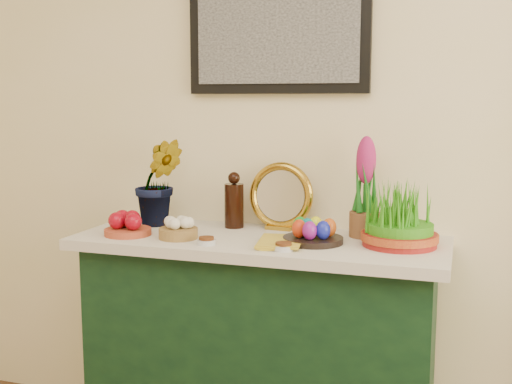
# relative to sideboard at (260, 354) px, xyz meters

# --- Properties ---
(sideboard) EXTENTS (1.30, 0.45, 0.85)m
(sideboard) POSITION_rel_sideboard_xyz_m (0.00, 0.00, 0.00)
(sideboard) COLOR #14381A
(sideboard) RESTS_ON ground
(tablecloth) EXTENTS (1.40, 0.55, 0.04)m
(tablecloth) POSITION_rel_sideboard_xyz_m (0.00, 0.00, 0.45)
(tablecloth) COLOR silver
(tablecloth) RESTS_ON sideboard
(hyacinth_green) EXTENTS (0.31, 0.30, 0.48)m
(hyacinth_green) POSITION_rel_sideboard_xyz_m (-0.47, 0.09, 0.70)
(hyacinth_green) COLOR #19671A
(hyacinth_green) RESTS_ON tablecloth
(apple_bowl) EXTENTS (0.21, 0.21, 0.09)m
(apple_bowl) POSITION_rel_sideboard_xyz_m (-0.50, -0.12, 0.50)
(apple_bowl) COLOR #AD452A
(apple_bowl) RESTS_ON tablecloth
(garlic_basket) EXTENTS (0.18, 0.18, 0.08)m
(garlic_basket) POSITION_rel_sideboard_xyz_m (-0.29, -0.12, 0.50)
(garlic_basket) COLOR olive
(garlic_basket) RESTS_ON tablecloth
(vinegar_cruet) EXTENTS (0.08, 0.08, 0.23)m
(vinegar_cruet) POSITION_rel_sideboard_xyz_m (-0.16, 0.14, 0.57)
(vinegar_cruet) COLOR black
(vinegar_cruet) RESTS_ON tablecloth
(mirror) EXTENTS (0.27, 0.09, 0.27)m
(mirror) POSITION_rel_sideboard_xyz_m (0.03, 0.17, 0.60)
(mirror) COLOR #B58A27
(mirror) RESTS_ON tablecloth
(book) EXTENTS (0.17, 0.23, 0.03)m
(book) POSITION_rel_sideboard_xyz_m (0.03, -0.12, 0.48)
(book) COLOR gold
(book) RESTS_ON tablecloth
(spice_dish_left) EXTENTS (0.07, 0.07, 0.03)m
(spice_dish_left) POSITION_rel_sideboard_xyz_m (-0.15, -0.18, 0.48)
(spice_dish_left) COLOR silver
(spice_dish_left) RESTS_ON tablecloth
(spice_dish_right) EXTENTS (0.07, 0.07, 0.03)m
(spice_dish_right) POSITION_rel_sideboard_xyz_m (0.14, -0.18, 0.48)
(spice_dish_right) COLOR silver
(spice_dish_right) RESTS_ON tablecloth
(egg_plate) EXTENTS (0.28, 0.28, 0.09)m
(egg_plate) POSITION_rel_sideboard_xyz_m (0.21, -0.04, 0.50)
(egg_plate) COLOR black
(egg_plate) RESTS_ON tablecloth
(hyacinth_pink) EXTENTS (0.12, 0.12, 0.38)m
(hyacinth_pink) POSITION_rel_sideboard_xyz_m (0.38, 0.13, 0.64)
(hyacinth_pink) COLOR brown
(hyacinth_pink) RESTS_ON tablecloth
(wheatgrass_sabzeh) EXTENTS (0.27, 0.27, 0.22)m
(wheatgrass_sabzeh) POSITION_rel_sideboard_xyz_m (0.52, 0.01, 0.56)
(wheatgrass_sabzeh) COLOR maroon
(wheatgrass_sabzeh) RESTS_ON tablecloth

